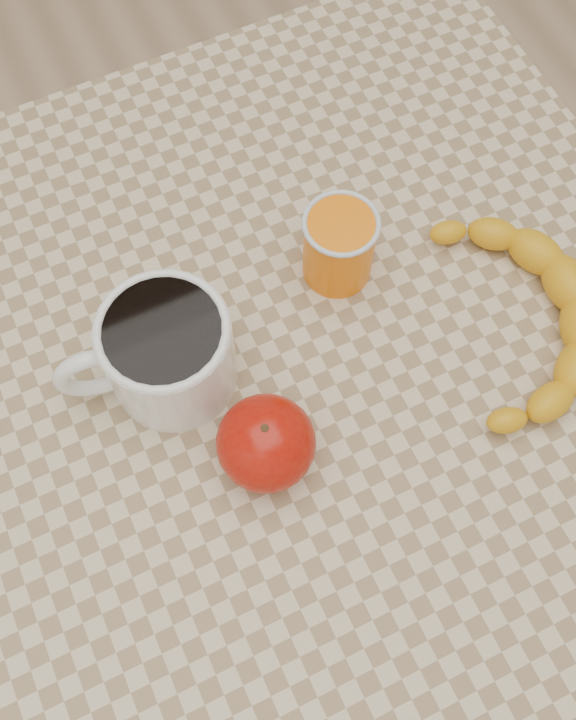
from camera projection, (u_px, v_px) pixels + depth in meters
name	position (u px, v px, depth m)	size (l,w,h in m)	color
ground	(288.00, 534.00, 1.42)	(3.00, 3.00, 0.00)	tan
table	(288.00, 402.00, 0.81)	(0.80, 0.80, 0.75)	beige
coffee_mug	(165.00, 352.00, 0.68)	(0.17, 0.13, 0.10)	white
orange_juice_glass	(339.00, 246.00, 0.74)	(0.07, 0.07, 0.08)	orange
apple	(266.00, 443.00, 0.67)	(0.11, 0.11, 0.08)	#9E0A05
banana	(521.00, 318.00, 0.73)	(0.27, 0.31, 0.04)	#F3B015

